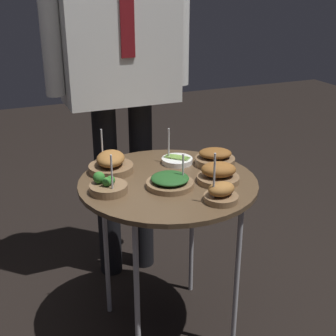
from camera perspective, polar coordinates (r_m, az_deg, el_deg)
name	(u,v)px	position (r m, az deg, el deg)	size (l,w,h in m)	color
ground_plane	(168,327)	(2.13, 0.00, -18.82)	(8.00, 8.00, 0.00)	black
serving_cart	(168,192)	(1.77, 0.00, -2.97)	(0.67, 0.67, 0.69)	brown
bowl_spinach_front_right	(170,181)	(1.69, 0.25, -1.65)	(0.17, 0.17, 0.12)	brown
bowl_roast_center	(215,158)	(1.90, 5.76, 1.22)	(0.16, 0.16, 0.07)	brown
bowl_roast_far_rim	(111,164)	(1.83, -6.99, 0.53)	(0.17, 0.17, 0.16)	brown
bowl_roast_back_left	(218,174)	(1.74, 6.15, -0.70)	(0.16, 0.16, 0.08)	brown
bowl_broccoli_front_center	(107,186)	(1.66, -7.40, -2.22)	(0.14, 0.14, 0.15)	brown
bowl_asparagus_front_left	(177,160)	(1.91, 1.10, 0.98)	(0.13, 0.13, 0.15)	white
bowl_roast_mid_left	(221,193)	(1.59, 6.48, -3.07)	(0.12, 0.12, 0.18)	brown
waiter_figure	(119,45)	(2.09, -5.96, 14.67)	(0.66, 0.25, 1.78)	black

